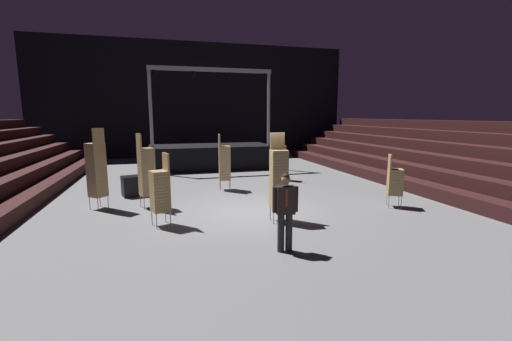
# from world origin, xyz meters

# --- Properties ---
(ground_plane) EXTENTS (22.00, 30.00, 0.10)m
(ground_plane) POSITION_xyz_m (0.00, 0.00, -0.05)
(ground_plane) COLOR slate
(arena_end_wall) EXTENTS (22.00, 0.30, 8.00)m
(arena_end_wall) POSITION_xyz_m (0.00, 15.00, 4.00)
(arena_end_wall) COLOR black
(arena_end_wall) RESTS_ON ground_plane
(bleacher_bank_right) EXTENTS (4.50, 24.00, 2.70)m
(bleacher_bank_right) POSITION_xyz_m (8.75, 1.00, 1.35)
(bleacher_bank_right) COLOR black
(bleacher_bank_right) RESTS_ON ground_plane
(stage_riser) EXTENTS (6.61, 2.97, 5.33)m
(stage_riser) POSITION_xyz_m (0.00, 9.05, 0.71)
(stage_riser) COLOR black
(stage_riser) RESTS_ON ground_plane
(man_with_tie) EXTENTS (0.57, 0.27, 1.74)m
(man_with_tie) POSITION_xyz_m (-0.06, -3.28, 0.98)
(man_with_tie) COLOR black
(man_with_tie) RESTS_ON ground_plane
(chair_stack_front_left) EXTENTS (0.62, 0.62, 2.56)m
(chair_stack_front_left) POSITION_xyz_m (-4.58, 1.51, 1.28)
(chair_stack_front_left) COLOR #B2B5BA
(chair_stack_front_left) RESTS_ON ground_plane
(chair_stack_front_right) EXTENTS (0.59, 0.59, 1.71)m
(chair_stack_front_right) POSITION_xyz_m (4.61, -0.78, 0.86)
(chair_stack_front_right) COLOR #B2B5BA
(chair_stack_front_right) RESTS_ON ground_plane
(chair_stack_mid_left) EXTENTS (0.57, 0.57, 2.39)m
(chair_stack_mid_left) POSITION_xyz_m (-3.08, 1.26, 1.19)
(chair_stack_mid_left) COLOR #B2B5BA
(chair_stack_mid_left) RESTS_ON ground_plane
(chair_stack_mid_right) EXTENTS (0.48, 0.48, 2.22)m
(chair_stack_mid_right) POSITION_xyz_m (-0.23, 3.19, 1.11)
(chair_stack_mid_right) COLOR #B2B5BA
(chair_stack_mid_right) RESTS_ON ground_plane
(chair_stack_mid_centre) EXTENTS (0.62, 0.62, 2.05)m
(chair_stack_mid_centre) POSITION_xyz_m (2.58, 4.61, 1.03)
(chair_stack_mid_centre) COLOR #B2B5BA
(chair_stack_mid_centre) RESTS_ON ground_plane
(chair_stack_rear_left) EXTENTS (0.47, 0.47, 2.48)m
(chair_stack_rear_left) POSITION_xyz_m (0.51, -1.19, 1.24)
(chair_stack_rear_left) COLOR #B2B5BA
(chair_stack_rear_left) RESTS_ON ground_plane
(chair_stack_rear_right) EXTENTS (0.56, 0.56, 1.96)m
(chair_stack_rear_right) POSITION_xyz_m (-2.66, -0.74, 0.98)
(chair_stack_rear_right) COLOR #B2B5BA
(chair_stack_rear_right) RESTS_ON ground_plane
(equipment_road_case) EXTENTS (1.03, 0.83, 0.74)m
(equipment_road_case) POSITION_xyz_m (-3.60, 3.11, 0.37)
(equipment_road_case) COLOR black
(equipment_road_case) RESTS_ON ground_plane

